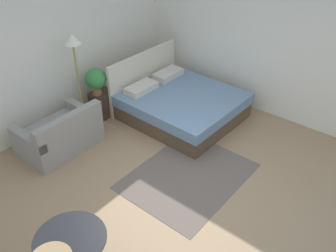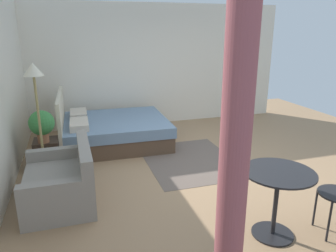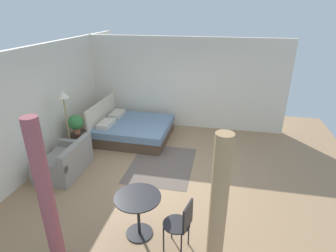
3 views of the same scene
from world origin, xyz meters
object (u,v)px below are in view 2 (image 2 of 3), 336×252
at_px(nightstand, 47,154).
at_px(floor_lamp, 35,87).
at_px(couch, 62,182).
at_px(potted_plant, 42,124).
at_px(bed, 112,130).
at_px(balcony_table, 277,191).

xyz_separation_m(nightstand, floor_lamp, (-0.48, 0.01, 1.17)).
distance_m(couch, potted_plant, 1.23).
xyz_separation_m(bed, potted_plant, (-0.96, 1.18, 0.50)).
distance_m(couch, nightstand, 1.21).
bearing_deg(bed, potted_plant, 129.16).
distance_m(nightstand, floor_lamp, 1.27).
relative_size(bed, floor_lamp, 1.18).
bearing_deg(balcony_table, bed, 20.23).
bearing_deg(balcony_table, floor_lamp, 48.81).
height_order(bed, nightstand, bed).
distance_m(floor_lamp, balcony_table, 3.38).
height_order(couch, potted_plant, potted_plant).
bearing_deg(floor_lamp, nightstand, -1.11).
xyz_separation_m(couch, floor_lamp, (0.70, 0.26, 1.15)).
bearing_deg(potted_plant, floor_lamp, -178.85).
xyz_separation_m(potted_plant, floor_lamp, (-0.38, -0.01, 0.64)).
height_order(potted_plant, floor_lamp, floor_lamp).
bearing_deg(bed, floor_lamp, 138.87).
xyz_separation_m(potted_plant, balcony_table, (-2.53, -2.47, -0.24)).
bearing_deg(nightstand, potted_plant, 170.39).
xyz_separation_m(couch, nightstand, (1.18, 0.25, -0.02)).
bearing_deg(couch, bed, -24.09).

